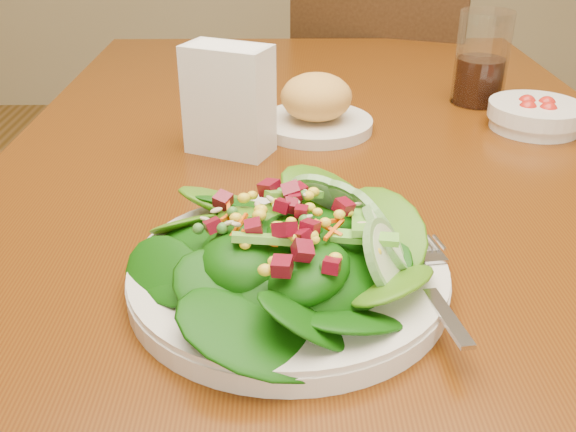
{
  "coord_description": "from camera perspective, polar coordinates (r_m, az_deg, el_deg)",
  "views": [
    {
      "loc": [
        -0.07,
        -0.8,
        1.09
      ],
      "look_at": [
        -0.06,
        -0.28,
        0.81
      ],
      "focal_mm": 40.0,
      "sensor_mm": 36.0,
      "label": 1
    }
  ],
  "objects": [
    {
      "name": "dining_table",
      "position": [
        0.91,
        3.63,
        -0.6
      ],
      "size": [
        0.9,
        1.4,
        0.75
      ],
      "color": "#522908",
      "rests_on": "ground_plane"
    },
    {
      "name": "drinking_glass",
      "position": [
        1.11,
        16.77,
        12.75
      ],
      "size": [
        0.08,
        0.08,
        0.15
      ],
      "color": "silver",
      "rests_on": "dining_table"
    },
    {
      "name": "salad_plate",
      "position": [
        0.58,
        1.02,
        -3.67
      ],
      "size": [
        0.29,
        0.29,
        0.08
      ],
      "rotation": [
        0.0,
        0.0,
        0.34
      ],
      "color": "silver",
      "rests_on": "dining_table"
    },
    {
      "name": "chair_far",
      "position": [
        1.77,
        8.16,
        8.35
      ],
      "size": [
        0.56,
        0.56,
        0.94
      ],
      "rotation": [
        0.0,
        0.0,
        2.79
      ],
      "color": "#3B2410",
      "rests_on": "ground_plane"
    },
    {
      "name": "tomato_bowl",
      "position": [
        1.03,
        21.14,
        8.36
      ],
      "size": [
        0.14,
        0.14,
        0.05
      ],
      "color": "silver",
      "rests_on": "dining_table"
    },
    {
      "name": "napkin_holder",
      "position": [
        0.86,
        -5.3,
        10.47
      ],
      "size": [
        0.13,
        0.1,
        0.14
      ],
      "rotation": [
        0.0,
        0.0,
        -0.42
      ],
      "color": "white",
      "rests_on": "dining_table"
    },
    {
      "name": "bread_plate",
      "position": [
        0.95,
        2.51,
        9.62
      ],
      "size": [
        0.17,
        0.17,
        0.09
      ],
      "color": "silver",
      "rests_on": "dining_table"
    }
  ]
}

